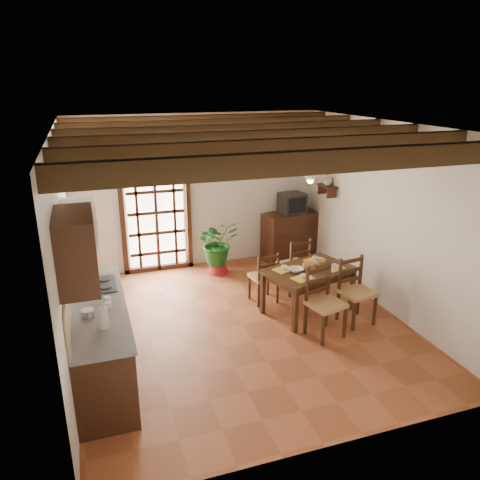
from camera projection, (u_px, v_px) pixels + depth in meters
name	position (u px, v px, depth m)	size (l,w,h in m)	color
ground_plane	(242.00, 325.00, 6.74)	(5.00, 5.00, 0.00)	brown
room_shell	(242.00, 202.00, 6.14)	(4.52, 5.02, 2.81)	silver
ceiling_beams	(243.00, 135.00, 5.86)	(4.50, 4.34, 0.20)	#2F1F0E
french_door	(156.00, 208.00, 8.31)	(1.26, 0.11, 2.32)	white
kitchen_counter	(100.00, 339.00, 5.46)	(0.64, 2.25, 1.38)	#321A10
upper_cabinet	(76.00, 250.00, 4.35)	(0.35, 0.80, 0.70)	#321A10
range_hood	(79.00, 224.00, 5.51)	(0.38, 0.60, 0.54)	white
counter_items	(96.00, 299.00, 5.38)	(0.50, 1.43, 0.25)	black
dining_table	(309.00, 274.00, 6.94)	(1.47, 1.17, 0.69)	#3C2413
chair_near_left	(324.00, 315.00, 6.36)	(0.54, 0.52, 0.97)	#B5874D
chair_near_right	(356.00, 303.00, 6.72)	(0.50, 0.48, 0.96)	#B5874D
chair_far_left	(264.00, 286.00, 7.37)	(0.43, 0.42, 0.85)	#B5874D
chair_far_right	(294.00, 275.00, 7.72)	(0.50, 0.49, 0.94)	#B5874D
table_setting	(309.00, 270.00, 6.92)	(0.93, 0.62, 0.09)	yellow
table_bowl	(296.00, 270.00, 6.81)	(0.22, 0.22, 0.05)	white
sideboard	(291.00, 235.00, 9.10)	(1.09, 0.49, 0.93)	#321A10
crt_tv	(292.00, 203.00, 8.89)	(0.48, 0.45, 0.38)	black
fuse_box	(275.00, 168.00, 8.84)	(0.25, 0.03, 0.32)	white
plant_pot	(218.00, 267.00, 8.51)	(0.38, 0.38, 0.23)	maroon
potted_plant	(218.00, 243.00, 8.36)	(1.90, 1.63, 2.12)	#144C19
wall_shelf	(327.00, 188.00, 8.32)	(0.20, 0.42, 0.20)	#321A10
shelf_vase	(328.00, 180.00, 8.27)	(0.15, 0.15, 0.15)	#B2BFB2
shelf_flowers	(328.00, 169.00, 8.20)	(0.14, 0.14, 0.36)	yellow
framed_picture	(333.00, 158.00, 8.17)	(0.03, 0.32, 0.32)	brown
pendant_lamp	(310.00, 175.00, 6.55)	(0.36, 0.36, 0.84)	black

